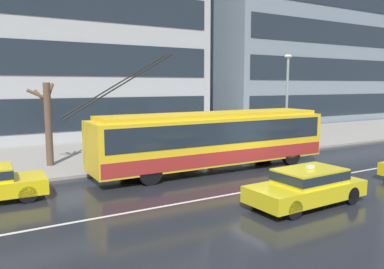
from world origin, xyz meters
name	(u,v)px	position (x,y,z in m)	size (l,w,h in m)	color
ground_plane	(266,179)	(0.00, 0.00, 0.00)	(160.00, 160.00, 0.00)	#202229
sidewalk_slab	(171,147)	(0.00, 9.31, 0.07)	(80.00, 10.00, 0.14)	gray
lane_centre_line	(285,185)	(0.00, -1.20, 0.00)	(72.00, 0.14, 0.01)	silver
trolleybus	(214,138)	(-1.01, 2.71, 1.56)	(13.23, 2.58, 5.51)	yellow
taxi_oncoming_near	(307,185)	(-1.25, -3.53, 0.70)	(4.41, 1.91, 1.39)	yellow
bus_shelter	(173,125)	(-1.67, 5.79, 1.98)	(4.06, 1.71, 2.43)	gray
pedestrian_at_shelter	(188,126)	(-0.09, 6.90, 1.72)	(1.34, 1.34, 1.97)	#45594D
pedestrian_approaching_curb	(181,130)	(-1.43, 5.29, 1.70)	(1.27, 1.27, 1.89)	#2D274A
pedestrian_walking_past	(211,124)	(1.81, 7.25, 1.72)	(1.45, 1.45, 1.92)	#495551
street_lamp	(287,92)	(6.29, 5.31, 3.69)	(0.60, 0.32, 5.92)	#87959A
street_tree_bare	(48,119)	(-7.95, 7.20, 2.46)	(1.45, 1.14, 4.13)	brown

